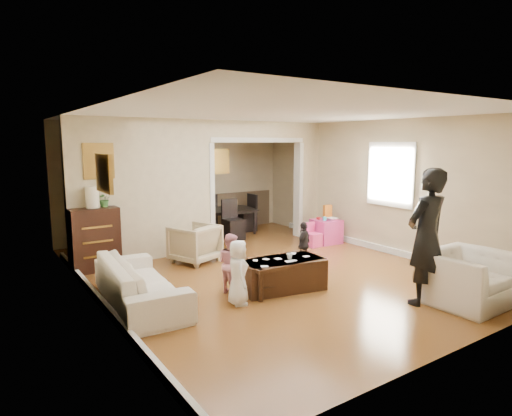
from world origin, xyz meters
TOP-DOWN VIEW (x-y plane):
  - floor at (0.00, 0.00)m, footprint 7.00×7.00m
  - partition_left at (-1.38, 1.80)m, footprint 2.75×0.18m
  - partition_right at (2.48, 1.80)m, footprint 0.55×0.18m
  - partition_header at (1.10, 1.80)m, footprint 2.22×0.18m
  - window_pane at (2.73, -0.40)m, footprint 0.03×0.95m
  - framed_art_partition at (-2.20, 1.70)m, footprint 0.45×0.03m
  - framed_art_sofa_wall at (-2.71, -0.60)m, footprint 0.03×0.55m
  - framed_art_alcove at (1.10, 3.44)m, footprint 0.45×0.03m
  - sofa at (-2.25, -0.36)m, footprint 0.97×2.15m
  - armchair_back at (-0.73, 1.12)m, footprint 0.96×0.97m
  - armchair_front at (1.42, -2.79)m, footprint 1.11×0.97m
  - dresser at (-2.36, 1.60)m, footprint 0.78×0.44m
  - table_lamp at (-2.36, 1.60)m, footprint 0.22×0.22m
  - potted_plant at (-2.16, 1.60)m, footprint 0.24×0.21m
  - coffee_table at (-0.31, -0.95)m, footprint 1.31×0.83m
  - coffee_cup at (-0.21, -1.00)m, footprint 0.11×0.11m
  - play_table at (2.30, 0.90)m, footprint 0.56×0.56m
  - cereal_box at (2.42, 1.00)m, footprint 0.20×0.08m
  - cyan_cup at (2.20, 0.85)m, footprint 0.08×0.08m
  - toy_block at (2.18, 1.02)m, footprint 0.09×0.08m
  - play_bowl at (2.35, 0.78)m, footprint 0.25×0.25m
  - dining_table at (0.81, 2.96)m, footprint 1.80×1.17m
  - adult_person at (0.95, -2.46)m, footprint 0.67×0.44m
  - child_kneel_a at (-1.16, -1.10)m, footprint 0.42×0.50m
  - child_kneel_b at (-1.01, -0.65)m, footprint 0.39×0.47m
  - child_toddler at (0.74, -0.20)m, footprint 0.50×0.39m
  - craft_papers at (-0.32, -0.95)m, footprint 0.94×0.45m

SIDE VIEW (x-z plane):
  - floor at x=0.00m, z-range 0.00..0.00m
  - coffee_table at x=-0.31m, z-range 0.00..0.46m
  - play_table at x=2.30m, z-range 0.00..0.51m
  - dining_table at x=0.81m, z-range 0.00..0.59m
  - sofa at x=-2.25m, z-range 0.00..0.61m
  - armchair_back at x=-0.73m, z-range 0.00..0.69m
  - armchair_front at x=1.42m, z-range 0.00..0.71m
  - child_toddler at x=0.74m, z-range 0.00..0.79m
  - child_kneel_b at x=-1.01m, z-range 0.00..0.87m
  - child_kneel_a at x=-1.16m, z-range 0.00..0.88m
  - craft_papers at x=-0.32m, z-range 0.46..0.46m
  - coffee_cup at x=-0.21m, z-range 0.46..0.54m
  - toy_block at x=2.18m, z-range 0.51..0.56m
  - play_bowl at x=2.35m, z-range 0.51..0.57m
  - dresser at x=-2.36m, z-range 0.00..1.08m
  - cyan_cup at x=2.20m, z-range 0.51..0.59m
  - cereal_box at x=2.42m, z-range 0.51..0.81m
  - adult_person at x=0.95m, z-range 0.00..1.84m
  - potted_plant at x=-2.16m, z-range 1.08..1.35m
  - table_lamp at x=-2.36m, z-range 1.08..1.44m
  - partition_left at x=-1.38m, z-range 0.00..2.60m
  - partition_right at x=2.48m, z-range 0.00..2.60m
  - window_pane at x=2.73m, z-range 1.00..2.10m
  - framed_art_alcove at x=1.10m, z-range 1.42..1.98m
  - framed_art_sofa_wall at x=-2.71m, z-range 1.60..2.00m
  - framed_art_partition at x=-2.20m, z-range 1.58..2.12m
  - partition_header at x=1.10m, z-range 2.25..2.60m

